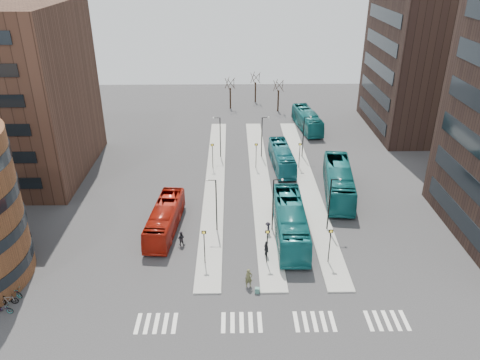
{
  "coord_description": "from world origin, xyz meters",
  "views": [
    {
      "loc": [
        -1.63,
        -25.26,
        27.46
      ],
      "look_at": [
        -0.85,
        20.34,
        5.0
      ],
      "focal_mm": 35.0,
      "sensor_mm": 36.0,
      "label": 1
    }
  ],
  "objects_px": {
    "commuter_b": "(266,249)",
    "commuter_c": "(268,229)",
    "suitcase": "(257,290)",
    "teal_bus_c": "(338,181)",
    "commuter_a": "(181,238)",
    "bicycle_mid": "(8,300)",
    "teal_bus_a": "(290,222)",
    "teal_bus_b": "(282,157)",
    "bicycle_far": "(14,292)",
    "traveller": "(249,278)",
    "bicycle_near": "(3,309)",
    "red_bus": "(165,219)",
    "teal_bus_d": "(307,120)"
  },
  "relations": [
    {
      "from": "commuter_a",
      "to": "bicycle_mid",
      "type": "xyz_separation_m",
      "value": [
        -13.99,
        -8.86,
        -0.31
      ]
    },
    {
      "from": "red_bus",
      "to": "teal_bus_a",
      "type": "relative_size",
      "value": 0.83
    },
    {
      "from": "traveller",
      "to": "bicycle_near",
      "type": "height_order",
      "value": "traveller"
    },
    {
      "from": "teal_bus_b",
      "to": "bicycle_mid",
      "type": "bearing_deg",
      "value": -136.48
    },
    {
      "from": "teal_bus_b",
      "to": "bicycle_far",
      "type": "xyz_separation_m",
      "value": [
        -26.24,
        -27.02,
        -0.96
      ]
    },
    {
      "from": "traveller",
      "to": "teal_bus_a",
      "type": "bearing_deg",
      "value": 50.81
    },
    {
      "from": "teal_bus_a",
      "to": "red_bus",
      "type": "bearing_deg",
      "value": 175.37
    },
    {
      "from": "commuter_a",
      "to": "commuter_c",
      "type": "distance_m",
      "value": 9.24
    },
    {
      "from": "teal_bus_d",
      "to": "bicycle_near",
      "type": "distance_m",
      "value": 54.99
    },
    {
      "from": "teal_bus_a",
      "to": "teal_bus_c",
      "type": "relative_size",
      "value": 0.98
    },
    {
      "from": "traveller",
      "to": "bicycle_mid",
      "type": "relative_size",
      "value": 1.16
    },
    {
      "from": "teal_bus_d",
      "to": "commuter_b",
      "type": "xyz_separation_m",
      "value": [
        -9.4,
        -37.01,
        -0.68
      ]
    },
    {
      "from": "teal_bus_b",
      "to": "bicycle_mid",
      "type": "height_order",
      "value": "teal_bus_b"
    },
    {
      "from": "bicycle_far",
      "to": "commuter_c",
      "type": "bearing_deg",
      "value": -45.21
    },
    {
      "from": "teal_bus_b",
      "to": "traveller",
      "type": "relative_size",
      "value": 5.66
    },
    {
      "from": "commuter_a",
      "to": "bicycle_near",
      "type": "relative_size",
      "value": 0.93
    },
    {
      "from": "commuter_a",
      "to": "traveller",
      "type": "bearing_deg",
      "value": 143.8
    },
    {
      "from": "teal_bus_c",
      "to": "teal_bus_b",
      "type": "bearing_deg",
      "value": 133.75
    },
    {
      "from": "suitcase",
      "to": "bicycle_far",
      "type": "xyz_separation_m",
      "value": [
        -21.47,
        -0.1,
        0.24
      ]
    },
    {
      "from": "teal_bus_b",
      "to": "bicycle_near",
      "type": "relative_size",
      "value": 6.11
    },
    {
      "from": "teal_bus_c",
      "to": "commuter_a",
      "type": "height_order",
      "value": "teal_bus_c"
    },
    {
      "from": "suitcase",
      "to": "teal_bus_d",
      "type": "xyz_separation_m",
      "value": [
        10.57,
        42.45,
        1.32
      ]
    },
    {
      "from": "red_bus",
      "to": "teal_bus_c",
      "type": "bearing_deg",
      "value": 26.39
    },
    {
      "from": "bicycle_mid",
      "to": "red_bus",
      "type": "bearing_deg",
      "value": -57.45
    },
    {
      "from": "teal_bus_a",
      "to": "bicycle_mid",
      "type": "bearing_deg",
      "value": -156.56
    },
    {
      "from": "commuter_b",
      "to": "bicycle_far",
      "type": "relative_size",
      "value": 0.95
    },
    {
      "from": "teal_bus_d",
      "to": "traveller",
      "type": "relative_size",
      "value": 6.14
    },
    {
      "from": "teal_bus_a",
      "to": "bicycle_far",
      "type": "xyz_separation_m",
      "value": [
        -25.36,
        -9.26,
        -1.28
      ]
    },
    {
      "from": "suitcase",
      "to": "bicycle_far",
      "type": "relative_size",
      "value": 0.27
    },
    {
      "from": "teal_bus_c",
      "to": "bicycle_far",
      "type": "bearing_deg",
      "value": -142.7
    },
    {
      "from": "teal_bus_d",
      "to": "bicycle_far",
      "type": "height_order",
      "value": "teal_bus_d"
    },
    {
      "from": "bicycle_far",
      "to": "suitcase",
      "type": "bearing_deg",
      "value": -67.42
    },
    {
      "from": "suitcase",
      "to": "teal_bus_c",
      "type": "height_order",
      "value": "teal_bus_c"
    },
    {
      "from": "suitcase",
      "to": "bicycle_near",
      "type": "height_order",
      "value": "bicycle_near"
    },
    {
      "from": "teal_bus_a",
      "to": "teal_bus_b",
      "type": "bearing_deg",
      "value": 88.41
    },
    {
      "from": "teal_bus_b",
      "to": "suitcase",
      "type": "bearing_deg",
      "value": -103.49
    },
    {
      "from": "commuter_b",
      "to": "teal_bus_a",
      "type": "bearing_deg",
      "value": -52.16
    },
    {
      "from": "suitcase",
      "to": "red_bus",
      "type": "relative_size",
      "value": 0.05
    },
    {
      "from": "commuter_b",
      "to": "commuter_c",
      "type": "relative_size",
      "value": 1.17
    },
    {
      "from": "bicycle_mid",
      "to": "teal_bus_c",
      "type": "bearing_deg",
      "value": -70.46
    },
    {
      "from": "teal_bus_a",
      "to": "teal_bus_d",
      "type": "xyz_separation_m",
      "value": [
        6.68,
        33.29,
        -0.2
      ]
    },
    {
      "from": "traveller",
      "to": "red_bus",
      "type": "bearing_deg",
      "value": 122.23
    },
    {
      "from": "suitcase",
      "to": "bicycle_far",
      "type": "bearing_deg",
      "value": -172.76
    },
    {
      "from": "traveller",
      "to": "bicycle_near",
      "type": "distance_m",
      "value": 20.97
    },
    {
      "from": "commuter_a",
      "to": "commuter_b",
      "type": "relative_size",
      "value": 0.88
    },
    {
      "from": "teal_bus_a",
      "to": "bicycle_near",
      "type": "bearing_deg",
      "value": -154.55
    },
    {
      "from": "bicycle_near",
      "to": "red_bus",
      "type": "bearing_deg",
      "value": -38.77
    },
    {
      "from": "traveller",
      "to": "commuter_c",
      "type": "height_order",
      "value": "traveller"
    },
    {
      "from": "red_bus",
      "to": "teal_bus_a",
      "type": "distance_m",
      "value": 13.43
    },
    {
      "from": "teal_bus_b",
      "to": "bicycle_mid",
      "type": "xyz_separation_m",
      "value": [
        -26.24,
        -28.11,
        -0.98
      ]
    }
  ]
}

